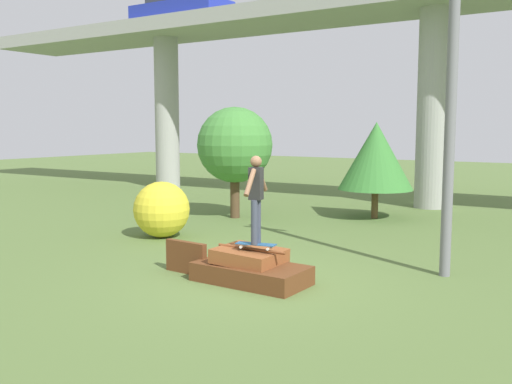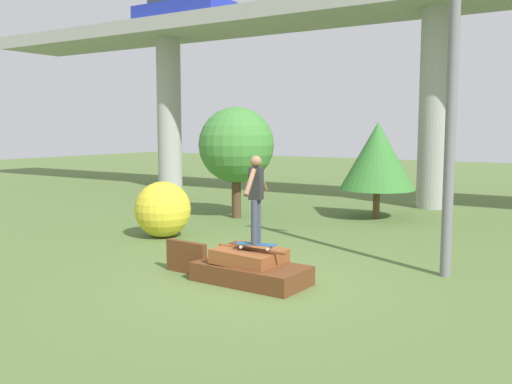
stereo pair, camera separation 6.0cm
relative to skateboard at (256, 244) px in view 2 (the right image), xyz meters
name	(u,v)px [view 2 (the right image)]	position (x,y,z in m)	size (l,w,h in m)	color
ground_plane	(251,283)	(-0.12, 0.02, -0.72)	(80.00, 80.00, 0.00)	#567038
scrap_pile	(251,268)	(-0.14, 0.04, -0.47)	(2.10, 1.15, 0.65)	#5B3319
scrap_plank_loose	(186,257)	(-1.55, -0.09, -0.41)	(0.97, 0.19, 0.62)	#5B3319
skateboard	(256,244)	(0.00, 0.00, 0.00)	(0.76, 0.37, 0.09)	#23517F
skater	(256,194)	(0.00, 0.00, 0.92)	(0.31, 1.03, 1.58)	#383D4C
highway_overpass	(438,21)	(-0.12, 11.54, 5.65)	(44.00, 3.66, 7.43)	#9E9E99
car_on_overpass_left	(182,8)	(-11.08, 11.20, 7.22)	(4.44, 1.89, 1.26)	#1E2D9E
utility_pole	(452,99)	(2.73, 2.40, 2.60)	(1.30, 0.20, 6.40)	slate
tree_behind_left	(377,156)	(-0.91, 8.26, 1.21)	(2.29, 2.29, 2.98)	brown
tree_behind_right	(236,145)	(-4.62, 6.02, 1.53)	(2.33, 2.33, 3.44)	#4C3823
bush_yellow_flowering	(163,209)	(-4.40, 2.40, 0.00)	(1.44, 1.44, 1.44)	gold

